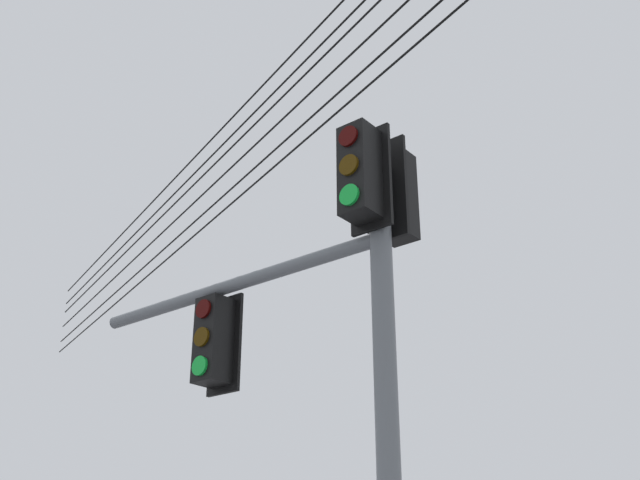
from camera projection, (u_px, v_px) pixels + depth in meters
The scene contains 2 objects.
signal_mast_assembly at pixel (330, 326), 7.14m from camera, with size 3.98×1.45×6.09m.
overhead_wire_span at pixel (323, 72), 8.88m from camera, with size 21.52×2.33×1.76m.
Camera 1 is at (-5.49, 3.48, 2.05)m, focal length 44.25 mm.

